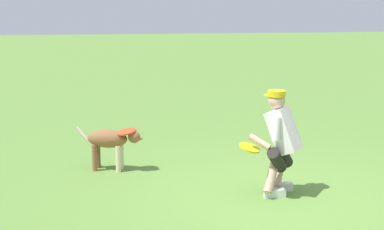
{
  "coord_description": "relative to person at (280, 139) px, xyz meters",
  "views": [
    {
      "loc": [
        2.0,
        6.73,
        2.45
      ],
      "look_at": [
        0.97,
        -0.86,
        0.9
      ],
      "focal_mm": 56.6,
      "sensor_mm": 36.0,
      "label": 1
    }
  ],
  "objects": [
    {
      "name": "frisbee_held",
      "position": [
        0.39,
        0.02,
        -0.09
      ],
      "size": [
        0.29,
        0.3,
        0.13
      ],
      "primitive_type": "cylinder",
      "rotation": [
        0.22,
        0.22,
        3.33
      ],
      "color": "yellow",
      "rests_on": "person"
    },
    {
      "name": "person",
      "position": [
        0.0,
        0.0,
        0.0
      ],
      "size": [
        0.71,
        0.61,
        1.29
      ],
      "rotation": [
        0.0,
        0.0,
        -0.62
      ],
      "color": "silver",
      "rests_on": "ground_plane"
    },
    {
      "name": "ground_plane",
      "position": [
        0.03,
        0.22,
        -0.7
      ],
      "size": [
        60.0,
        60.0,
        0.0
      ],
      "primitive_type": "plane",
      "color": "#5E8839"
    },
    {
      "name": "dog",
      "position": [
        2.05,
        -1.32,
        -0.28
      ],
      "size": [
        0.96,
        0.41,
        0.62
      ],
      "rotation": [
        0.0,
        0.0,
        2.84
      ],
      "color": "brown",
      "rests_on": "ground_plane"
    },
    {
      "name": "frisbee_flying",
      "position": [
        1.83,
        -1.25,
        -0.13
      ],
      "size": [
        0.38,
        0.39,
        0.1
      ],
      "primitive_type": "cylinder",
      "rotation": [
        0.19,
        -0.11,
        2.46
      ],
      "color": "#DF461E"
    }
  ]
}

